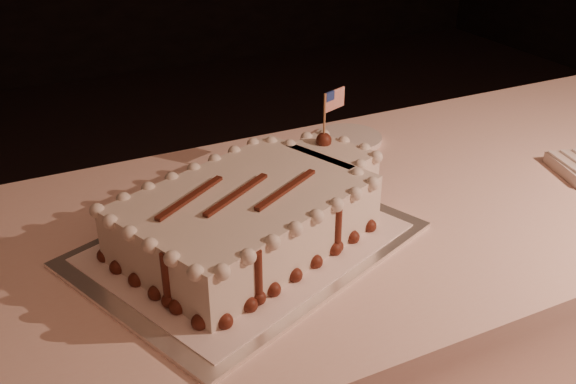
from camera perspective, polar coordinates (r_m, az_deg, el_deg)
name	(u,v)px	position (r m, az deg, el deg)	size (l,w,h in m)	color
banquet_table	(394,335)	(1.53, 9.43, -12.45)	(2.40, 0.80, 0.75)	#FFD5C5
cake_board	(247,244)	(1.13, -3.66, -4.64)	(0.55, 0.41, 0.01)	white
doily	(247,242)	(1.13, -3.67, -4.42)	(0.49, 0.37, 0.00)	white
sheet_cake	(258,211)	(1.12, -2.70, -1.68)	(0.54, 0.41, 0.20)	silver
side_plate	(348,138)	(1.54, 5.37, 4.77)	(0.16, 0.16, 0.01)	white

